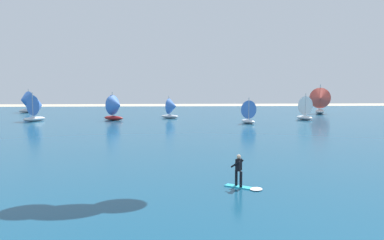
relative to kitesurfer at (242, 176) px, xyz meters
name	(u,v)px	position (x,y,z in m)	size (l,w,h in m)	color
ocean	(172,123)	(-3.36, 35.30, -0.65)	(160.00, 90.00, 0.10)	navy
kitesurfer	(242,176)	(0.00, 0.00, 0.00)	(1.93, 1.57, 1.67)	#26B2CC
sailboat_near_shore	(37,108)	(-23.55, 38.42, 1.39)	(3.64, 3.91, 4.34)	white
sailboat_trailing	(116,107)	(-11.94, 38.82, 1.37)	(3.88, 3.59, 4.31)	maroon
sailboat_mid_left	(25,102)	(-32.47, 57.38, 1.56)	(3.95, 4.25, 4.72)	silver
sailboat_anchored_offshore	(172,108)	(-3.40, 42.08, 1.06)	(3.23, 2.89, 3.62)	silver
sailboat_outermost	(247,111)	(7.02, 33.38, 1.05)	(2.85, 3.20, 3.60)	white
sailboat_far_right	(320,100)	(24.48, 50.33, 1.94)	(4.37, 4.94, 5.55)	silver
sailboat_center_horizon	(302,108)	(16.88, 38.55, 1.28)	(3.25, 3.65, 4.10)	white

